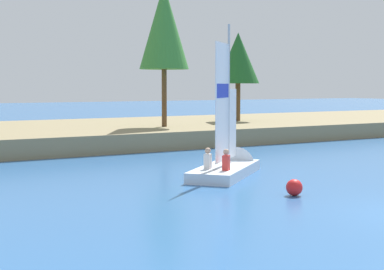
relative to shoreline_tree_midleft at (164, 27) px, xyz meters
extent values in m
cube|color=#897A56|center=(-3.04, 3.01, -5.81)|extent=(80.00, 13.43, 0.90)
cylinder|color=brown|center=(0.00, 0.00, -3.81)|extent=(0.27, 0.27, 3.11)
cone|color=#387F33|center=(0.00, 0.00, 0.03)|extent=(2.67, 2.67, 4.58)
cylinder|color=brown|center=(6.48, 2.26, -4.19)|extent=(0.31, 0.31, 2.36)
cone|color=#1E5B23|center=(6.48, 2.26, -1.42)|extent=(2.67, 2.67, 3.17)
cube|color=silver|center=(-3.94, -11.65, -6.08)|extent=(4.23, 3.89, 0.36)
cone|color=silver|center=(-2.31, -10.28, -6.08)|extent=(1.69, 1.72, 1.35)
cylinder|color=#B7B7BC|center=(-3.62, -11.38, -3.47)|extent=(0.08, 0.08, 4.87)
cube|color=white|center=(-4.22, -11.89, -3.68)|extent=(1.22, 1.03, 3.94)
cube|color=#1E33B2|center=(-4.22, -11.89, -3.32)|extent=(1.10, 0.94, 0.47)
cube|color=white|center=(-3.19, -11.03, -4.48)|extent=(0.71, 0.60, 2.44)
cylinder|color=#B7B7BC|center=(-4.22, -11.89, -5.68)|extent=(1.24, 1.06, 0.06)
cube|color=red|center=(-4.53, -12.58, -5.66)|extent=(0.34, 0.33, 0.49)
sphere|color=tan|center=(-4.53, -12.58, -5.30)|extent=(0.20, 0.20, 0.20)
cube|color=silver|center=(-4.87, -12.00, -5.65)|extent=(0.34, 0.33, 0.50)
sphere|color=tan|center=(-4.87, -12.00, -5.29)|extent=(0.20, 0.20, 0.20)
sphere|color=red|center=(-4.33, -15.72, -6.03)|extent=(0.47, 0.47, 0.47)
camera|label=1|loc=(-15.53, -28.68, -3.14)|focal=56.33mm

